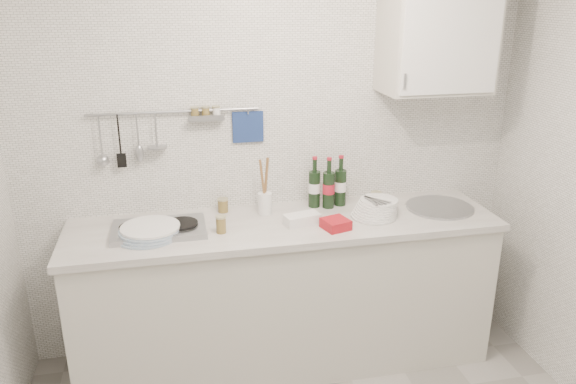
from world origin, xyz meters
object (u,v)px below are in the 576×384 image
at_px(wall_cabinet, 438,30).
at_px(wine_bottles, 328,182).
at_px(utensil_crock, 265,200).
at_px(plate_stack_hob, 149,232).
at_px(plate_stack_sink, 376,208).

xyz_separation_m(wall_cabinet, wine_bottles, (-0.60, 0.06, -0.87)).
relative_size(wall_cabinet, wine_bottles, 2.26).
relative_size(wine_bottles, utensil_crock, 0.90).
bearing_deg(wall_cabinet, plate_stack_hob, -174.14).
height_order(plate_stack_hob, wine_bottles, wine_bottles).
relative_size(plate_stack_hob, plate_stack_sink, 1.23).
bearing_deg(plate_stack_sink, wall_cabinet, 22.49).
height_order(wall_cabinet, plate_stack_hob, wall_cabinet).
height_order(wine_bottles, utensil_crock, utensil_crock).
xyz_separation_m(plate_stack_hob, wine_bottles, (1.05, 0.23, 0.13)).
bearing_deg(plate_stack_sink, plate_stack_hob, -179.24).
relative_size(wall_cabinet, plate_stack_hob, 2.04).
xyz_separation_m(wall_cabinet, plate_stack_sink, (-0.37, -0.15, -0.98)).
height_order(plate_stack_hob, plate_stack_sink, plate_stack_sink).
bearing_deg(wine_bottles, utensil_crock, -174.78).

